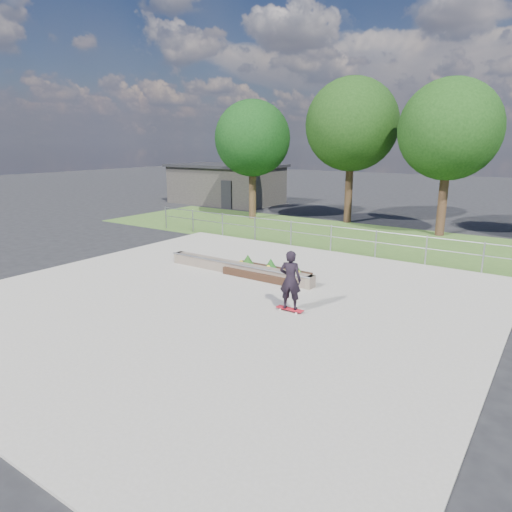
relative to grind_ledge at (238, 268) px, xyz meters
The scene contains 11 objects.
ground 2.68m from the grind_ledge, 63.61° to the right, with size 120.00×120.00×0.00m, color black.
grass_verge 8.70m from the grind_ledge, 82.17° to the left, with size 30.00×8.00×0.02m, color #365522.
concrete_slab 2.68m from the grind_ledge, 63.61° to the right, with size 15.00×15.00×0.06m, color gray.
fence 5.27m from the grind_ledge, 76.96° to the left, with size 20.06×0.06×1.20m.
building 20.23m from the grind_ledge, 129.38° to the left, with size 8.40×5.40×3.00m.
tree_far_left 13.42m from the grind_ledge, 122.71° to the left, with size 4.55×4.55×7.15m.
tree_mid_left 13.76m from the grind_ledge, 95.95° to the left, with size 5.25×5.25×8.25m.
tree_mid_right 13.31m from the grind_ledge, 70.18° to the left, with size 4.90×4.90×7.70m.
grind_ledge is the anchor object (origin of this frame).
planter_bed 1.09m from the grind_ledge, 17.16° to the left, with size 3.00×1.20×0.61m.
skateboarder 4.12m from the grind_ledge, 32.46° to the right, with size 0.80×0.54×1.75m.
Camera 1 is at (8.29, -10.22, 4.67)m, focal length 32.00 mm.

